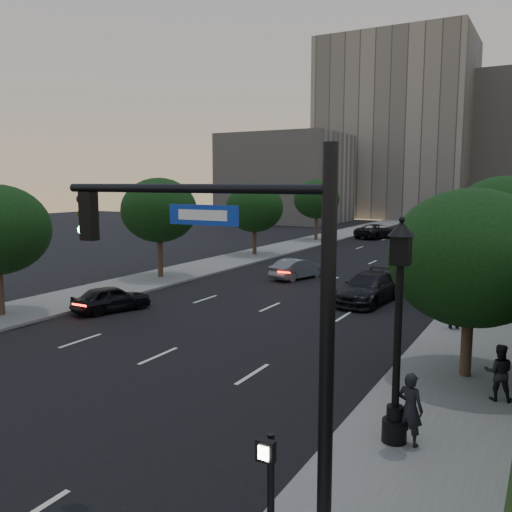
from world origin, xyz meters
The scene contains 22 objects.
ground centered at (0.00, 0.00, 0.00)m, with size 160.00×160.00×0.00m, color black.
road_surface centered at (0.00, 30.00, 0.01)m, with size 16.00×140.00×0.02m, color black.
sidewalk_right centered at (10.25, 30.00, 0.07)m, with size 4.50×140.00×0.15m, color slate.
sidewalk_left centered at (-10.25, 30.00, 0.07)m, with size 4.50×140.00×0.15m, color slate.
office_block_left centered at (-14.00, 92.00, 16.00)m, with size 26.00×20.00×32.00m, color gray.
office_block_filler centered at (-26.00, 70.00, 7.00)m, with size 18.00×16.00×14.00m, color #A9A39B.
tree_right_a centered at (10.30, 8.00, 4.02)m, with size 5.20×5.20×6.24m.
tree_right_b centered at (10.30, 20.00, 4.52)m, with size 5.20×5.20×6.74m.
tree_left_b centered at (-10.30, 18.00, 4.58)m, with size 5.00×5.00×6.71m.
tree_left_c centered at (-10.30, 31.00, 4.21)m, with size 5.00×5.00×6.34m.
tree_left_d centered at (-10.30, 45.00, 4.58)m, with size 5.00×5.00×6.71m.
traffic_signal_mast centered at (8.44, -2.53, 3.67)m, with size 5.68×0.56×7.00m.
street_lamp centered at (9.45, 2.30, 2.63)m, with size 0.64×0.64×5.62m.
pedestrian_signal centered at (8.85, -3.16, 1.57)m, with size 0.30×0.33×2.50m.
sedan_near_left centered at (-6.55, 9.47, 0.67)m, with size 1.57×3.91×1.33m, color black.
sedan_mid_left centered at (-2.25, 22.38, 0.69)m, with size 1.45×4.17×1.37m, color slate.
sedan_far_left centered at (-5.12, 50.77, 0.83)m, with size 2.74×5.94×1.65m, color black.
sedan_near_right centered at (4.09, 17.59, 0.80)m, with size 2.24×5.50×1.60m, color black.
sedan_far_right centered at (6.01, 34.28, 0.77)m, with size 1.81×4.51×1.54m, color slate.
pedestrian_a centered at (9.80, 2.33, 1.04)m, with size 0.65×0.43×1.79m, color black.
pedestrian_b centered at (11.42, 6.28, 0.98)m, with size 0.81×0.63×1.66m, color black.
pedestrian_c centered at (9.08, 13.78, 1.12)m, with size 1.13×0.47×1.93m, color black.
Camera 1 is at (12.50, -10.23, 6.41)m, focal length 38.00 mm.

